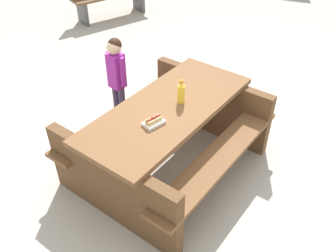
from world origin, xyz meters
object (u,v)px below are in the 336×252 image
picnic_table (168,133)px  soda_bottle (181,92)px  child_in_coat (116,71)px  hotdog_tray (154,121)px

picnic_table → soda_bottle: size_ratio=9.29×
picnic_table → child_in_coat: bearing=-126.0°
picnic_table → child_in_coat: size_ratio=2.05×
soda_bottle → picnic_table: bearing=-40.7°
picnic_table → child_in_coat: (-0.57, -0.79, 0.22)m
child_in_coat → hotdog_tray: bearing=41.3°
picnic_table → hotdog_tray: hotdog_tray is taller
soda_bottle → child_in_coat: (-0.47, -0.88, -0.19)m
picnic_table → child_in_coat: child_in_coat is taller
child_in_coat → picnic_table: bearing=54.0°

